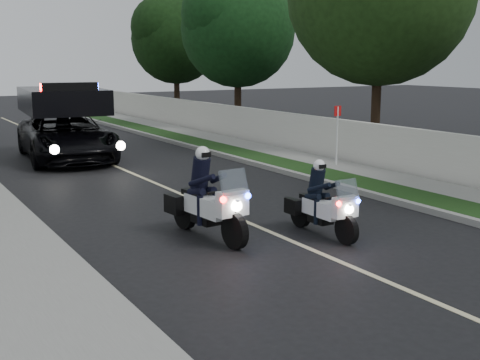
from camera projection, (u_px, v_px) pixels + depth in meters
The scene contains 14 objects.
ground at pixel (446, 307), 9.00m from camera, with size 120.00×120.00×0.00m, color black.
curb_right at pixel (286, 172), 19.48m from camera, with size 0.20×60.00×0.15m, color gray.
grass_verge at pixel (304, 170), 19.83m from camera, with size 1.20×60.00×0.16m, color #193814.
sidewalk_right at pixel (336, 166), 20.48m from camera, with size 1.40×60.00×0.16m, color gray.
property_wall at pixel (359, 144), 20.86m from camera, with size 0.22×60.00×1.50m, color beige.
curb_left at pixel (13, 202), 15.38m from camera, with size 0.20×60.00×0.15m, color gray.
lane_marking at pixel (165, 187), 17.45m from camera, with size 0.12×50.00×0.01m, color #BFB78C.
police_moto_left at pixel (208, 238), 12.51m from camera, with size 0.76×2.18×1.85m, color silver, non-canonical shape.
police_moto_right at pixel (321, 235), 12.72m from camera, with size 0.64×1.83×1.56m, color silver, non-canonical shape.
police_suv at pixel (68, 160), 22.33m from camera, with size 2.84×6.13×2.98m, color black.
sign_post at pixel (336, 169), 20.32m from camera, with size 0.34×0.34×2.14m, color #BA110D, non-canonical shape.
tree_right_b at pixel (374, 151), 24.39m from camera, with size 7.03×7.03×11.71m, color #214416, non-canonical shape.
tree_right_d at pixel (238, 128), 32.68m from camera, with size 5.87×5.87×9.78m, color #143C16, non-canonical shape.
tree_right_e at pixel (177, 115), 40.11m from camera, with size 5.61×5.61×9.36m, color black, non-canonical shape.
Camera 1 is at (-6.90, -5.78, 3.52)m, focal length 46.54 mm.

